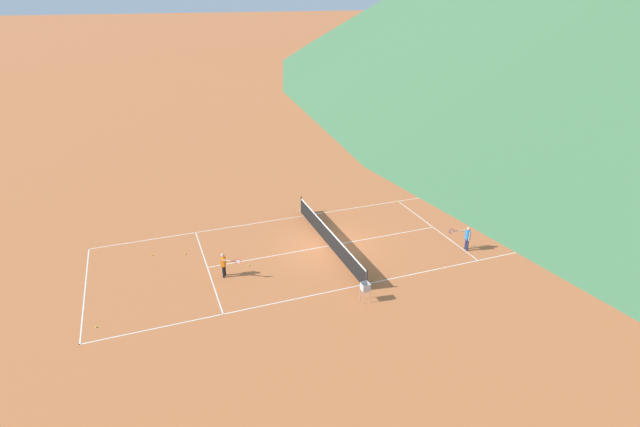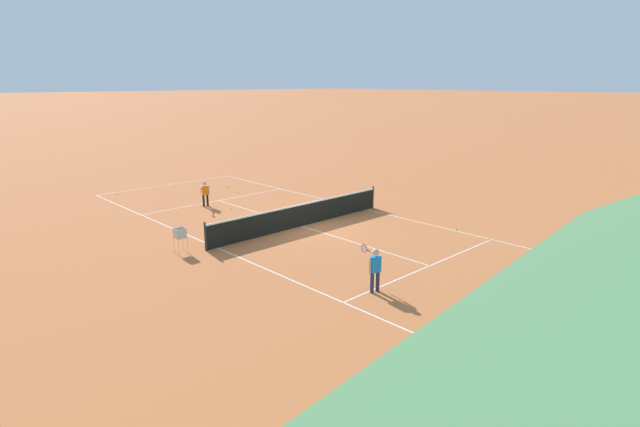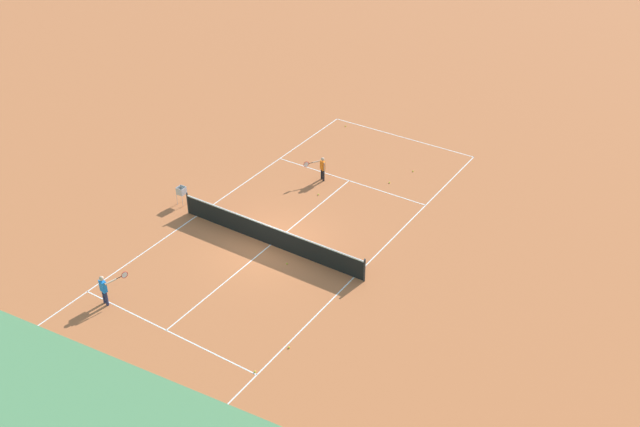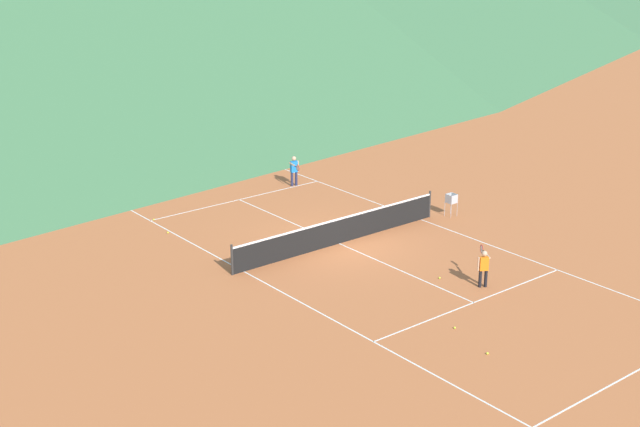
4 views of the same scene
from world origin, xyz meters
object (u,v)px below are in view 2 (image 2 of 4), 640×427
Objects in this scene: tennis_ball_mid_court at (228,187)px; tennis_ball_service_box at (238,192)px; player_far_service at (205,192)px; tennis_ball_alley_left at (465,378)px; tennis_net at (301,215)px; tennis_ball_by_net_right at (489,239)px; tennis_ball_far_corner at (231,208)px; player_near_service at (375,267)px; ball_hopper at (180,235)px; tennis_ball_alley_right at (117,194)px; tennis_ball_near_corner at (337,223)px; tennis_ball_by_net_left at (456,229)px.

tennis_ball_mid_court is 1.00× the size of tennis_ball_service_box.
player_far_service is 16.82m from tennis_ball_alley_left.
tennis_net is at bearing 76.12° from tennis_ball_mid_court.
tennis_ball_by_net_right is (-5.11, 12.08, -0.68)m from player_far_service.
tennis_ball_far_corner is (4.49, -10.81, 0.00)m from tennis_ball_by_net_right.
player_near_service is 19.84× the size of tennis_ball_far_corner.
tennis_ball_far_corner is (2.26, 2.78, 0.00)m from tennis_ball_service_box.
player_near_service is 1.47× the size of ball_hopper.
tennis_ball_alley_right is 1.00× the size of tennis_ball_by_net_right.
tennis_net is 5.85m from player_far_service.
tennis_ball_near_corner is 5.55m from tennis_ball_far_corner.
player_near_service is at bearing 65.83° from tennis_net.
tennis_ball_by_net_left is at bearing 117.39° from tennis_ball_far_corner.
tennis_net is 10.31× the size of ball_hopper.
tennis_ball_alley_right is at bearing -94.49° from tennis_ball_alley_left.
player_near_service reaches higher than tennis_ball_alley_right.
tennis_ball_mid_court is at bearing -94.89° from tennis_ball_near_corner.
tennis_ball_by_net_right is (-6.88, -0.14, -0.73)m from player_near_service.
player_far_service is 1.57m from tennis_ball_far_corner.
tennis_ball_by_net_left is at bearing 98.65° from tennis_ball_mid_court.
ball_hopper is at bearing -70.99° from player_near_service.
tennis_net is 7.11m from player_near_service.
tennis_ball_far_corner is (-2.69, 6.87, 0.00)m from tennis_ball_alley_right.
player_far_service reaches higher than tennis_ball_near_corner.
tennis_ball_service_box is (0.44, 1.61, 0.00)m from tennis_ball_mid_court.
tennis_ball_by_net_right is 11.71m from tennis_ball_far_corner.
player_far_service is 3.34m from tennis_ball_service_box.
tennis_ball_by_net_left is at bearing 117.28° from player_far_service.
tennis_ball_far_corner is (0.51, -4.47, -0.47)m from tennis_net.
tennis_ball_near_corner is 1.00× the size of tennis_ball_far_corner.
tennis_ball_alley_right and tennis_ball_mid_court have the same top height.
tennis_ball_far_corner is 0.07× the size of ball_hopper.
tennis_ball_by_net_right is at bearing 143.80° from ball_hopper.
tennis_ball_by_net_left and tennis_ball_far_corner have the same top height.
tennis_ball_service_box is at bearing 74.67° from tennis_ball_mid_court.
tennis_ball_service_box is (-2.89, -1.52, -0.68)m from player_far_service.
player_far_service is at bearing -103.02° from tennis_ball_alley_left.
tennis_ball_service_box is 1.00× the size of tennis_ball_by_net_right.
tennis_ball_far_corner is at bearing 58.42° from tennis_ball_mid_court.
player_far_service reaches higher than tennis_ball_by_net_left.
player_far_service is at bearing -67.05° from tennis_ball_by_net_right.
tennis_ball_far_corner is (4.77, -9.21, 0.00)m from tennis_ball_by_net_left.
tennis_ball_far_corner is at bearing 116.46° from player_far_service.
tennis_ball_service_box is 19.10m from tennis_ball_alley_left.
tennis_ball_alley_right is at bearing -67.91° from tennis_ball_by_net_right.
tennis_ball_near_corner is 8.01m from tennis_ball_service_box.
tennis_ball_alley_right is 1.00× the size of tennis_ball_far_corner.
tennis_ball_alley_right is (0.30, -17.82, -0.73)m from player_near_service.
tennis_ball_by_net_right is at bearing 114.97° from tennis_ball_near_corner.
tennis_ball_service_box and tennis_ball_by_net_right have the same top height.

